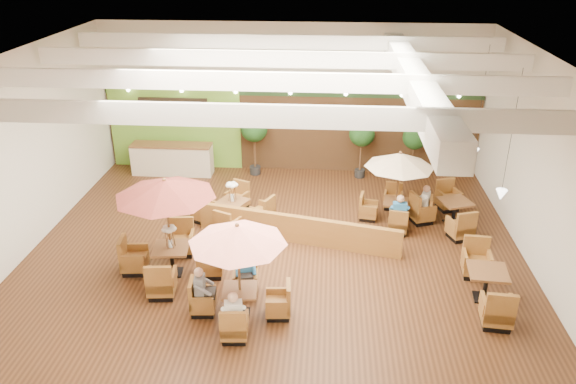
# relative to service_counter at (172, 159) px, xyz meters

# --- Properties ---
(room) EXTENTS (14.04, 14.00, 5.52)m
(room) POSITION_rel_service_counter_xyz_m (4.65, -3.88, 3.05)
(room) COLOR #381E0F
(room) RESTS_ON ground
(service_counter) EXTENTS (3.00, 0.75, 1.18)m
(service_counter) POSITION_rel_service_counter_xyz_m (0.00, 0.00, 0.00)
(service_counter) COLOR beige
(service_counter) RESTS_ON ground
(booth_divider) EXTENTS (6.01, 1.58, 0.85)m
(booth_divider) POSITION_rel_service_counter_xyz_m (4.98, -4.85, -0.16)
(booth_divider) COLOR brown
(booth_divider) RESTS_ON ground
(table_0) EXTENTS (2.78, 2.78, 2.79)m
(table_0) POSITION_rel_service_counter_xyz_m (1.77, -6.77, 1.29)
(table_0) COLOR brown
(table_0) RESTS_ON ground
(table_1) EXTENTS (2.43, 2.43, 2.46)m
(table_1) POSITION_rel_service_counter_xyz_m (3.85, -8.41, 1.11)
(table_1) COLOR brown
(table_1) RESTS_ON ground
(table_2) EXTENTS (2.34, 2.34, 2.33)m
(table_2) POSITION_rel_service_counter_xyz_m (8.00, -3.22, 1.02)
(table_2) COLOR brown
(table_2) RESTS_ON ground
(table_3) EXTENTS (2.68, 2.68, 1.52)m
(table_3) POSITION_rel_service_counter_xyz_m (2.91, -3.74, -0.16)
(table_3) COLOR brown
(table_3) RESTS_ON ground
(table_4) EXTENTS (1.01, 2.82, 1.04)m
(table_4) POSITION_rel_service_counter_xyz_m (9.80, -7.34, -0.19)
(table_4) COLOR brown
(table_4) RESTS_ON ground
(table_5) EXTENTS (1.97, 2.80, 0.99)m
(table_5) POSITION_rel_service_counter_xyz_m (9.51, -3.31, -0.21)
(table_5) COLOR brown
(table_5) RESTS_ON ground
(topiary_0) EXTENTS (0.98, 0.98, 2.29)m
(topiary_0) POSITION_rel_service_counter_xyz_m (3.10, 0.20, 1.12)
(topiary_0) COLOR black
(topiary_0) RESTS_ON ground
(topiary_1) EXTENTS (0.93, 0.93, 2.16)m
(topiary_1) POSITION_rel_service_counter_xyz_m (7.03, 0.20, 1.03)
(topiary_1) COLOR black
(topiary_1) RESTS_ON ground
(topiary_2) EXTENTS (0.88, 0.88, 2.05)m
(topiary_2) POSITION_rel_service_counter_xyz_m (8.94, 0.20, 0.94)
(topiary_2) COLOR black
(topiary_2) RESTS_ON ground
(diner_0) EXTENTS (0.43, 0.37, 0.81)m
(diner_0) POSITION_rel_service_counter_xyz_m (3.85, -9.31, 0.18)
(diner_0) COLOR silver
(diner_0) RESTS_ON ground
(diner_1) EXTENTS (0.40, 0.36, 0.75)m
(diner_1) POSITION_rel_service_counter_xyz_m (3.85, -7.51, 0.16)
(diner_1) COLOR #2972B4
(diner_1) RESTS_ON ground
(diner_2) EXTENTS (0.33, 0.40, 0.79)m
(diner_2) POSITION_rel_service_counter_xyz_m (2.95, -8.41, 0.17)
(diner_2) COLOR slate
(diner_2) RESTS_ON ground
(diner_3) EXTENTS (0.41, 0.33, 0.83)m
(diner_3) POSITION_rel_service_counter_xyz_m (8.00, -4.07, 0.19)
(diner_3) COLOR #2972B4
(diner_3) RESTS_ON ground
(diner_4) EXTENTS (0.39, 0.43, 0.78)m
(diner_4) POSITION_rel_service_counter_xyz_m (8.85, -3.22, 0.17)
(diner_4) COLOR silver
(diner_4) RESTS_ON ground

